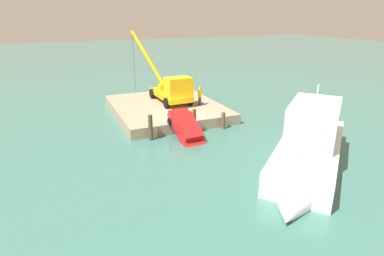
{
  "coord_description": "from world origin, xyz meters",
  "views": [
    {
      "loc": [
        24.92,
        -9.81,
        9.38
      ],
      "look_at": [
        2.47,
        -0.02,
        0.55
      ],
      "focal_mm": 29.76,
      "sensor_mm": 36.0,
      "label": 1
    }
  ],
  "objects_px": {
    "crane_truck": "(172,89)",
    "moored_yacht": "(306,162)",
    "dock_worker": "(200,96)",
    "salvaged_car": "(188,131)"
  },
  "relations": [
    {
      "from": "crane_truck",
      "to": "moored_yacht",
      "type": "xyz_separation_m",
      "value": [
        15.52,
        3.03,
        -1.59
      ]
    },
    {
      "from": "dock_worker",
      "to": "moored_yacht",
      "type": "distance_m",
      "value": 13.85
    },
    {
      "from": "moored_yacht",
      "to": "dock_worker",
      "type": "bearing_deg",
      "value": -176.53
    },
    {
      "from": "salvaged_car",
      "to": "moored_yacht",
      "type": "bearing_deg",
      "value": 29.31
    },
    {
      "from": "crane_truck",
      "to": "dock_worker",
      "type": "xyz_separation_m",
      "value": [
        1.73,
        2.19,
        -0.46
      ]
    },
    {
      "from": "salvaged_car",
      "to": "moored_yacht",
      "type": "xyz_separation_m",
      "value": [
        8.05,
        4.52,
        0.07
      ]
    },
    {
      "from": "dock_worker",
      "to": "crane_truck",
      "type": "bearing_deg",
      "value": -128.34
    },
    {
      "from": "crane_truck",
      "to": "salvaged_car",
      "type": "bearing_deg",
      "value": -11.31
    },
    {
      "from": "salvaged_car",
      "to": "moored_yacht",
      "type": "distance_m",
      "value": 9.23
    },
    {
      "from": "salvaged_car",
      "to": "dock_worker",
      "type": "bearing_deg",
      "value": 147.26
    }
  ]
}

